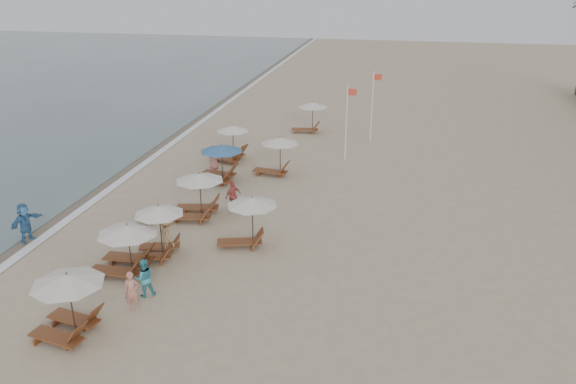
% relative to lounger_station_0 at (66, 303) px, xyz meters
% --- Properties ---
extents(ground, '(160.00, 160.00, 0.00)m').
position_rel_lounger_station_0_xyz_m(ground, '(5.95, 3.49, -1.24)').
color(ground, tan).
rests_on(ground, ground).
extents(wet_sand_band, '(3.20, 140.00, 0.01)m').
position_rel_lounger_station_0_xyz_m(wet_sand_band, '(-6.55, 13.49, -1.23)').
color(wet_sand_band, '#6B5E4C').
rests_on(wet_sand_band, ground).
extents(foam_line, '(0.50, 140.00, 0.02)m').
position_rel_lounger_station_0_xyz_m(foam_line, '(-5.25, 13.49, -1.23)').
color(foam_line, white).
rests_on(foam_line, ground).
extents(lounger_station_0, '(2.62, 2.39, 2.33)m').
position_rel_lounger_station_0_xyz_m(lounger_station_0, '(0.00, 0.00, 0.00)').
color(lounger_station_0, brown).
rests_on(lounger_station_0, ground).
extents(lounger_station_1, '(2.74, 2.43, 2.05)m').
position_rel_lounger_station_0_xyz_m(lounger_station_1, '(-0.15, 4.32, -0.19)').
color(lounger_station_1, brown).
rests_on(lounger_station_1, ground).
extents(lounger_station_2, '(2.37, 2.12, 2.34)m').
position_rel_lounger_station_0_xyz_m(lounger_station_2, '(0.62, 5.73, -0.03)').
color(lounger_station_2, brown).
rests_on(lounger_station_2, ground).
extents(lounger_station_3, '(2.77, 2.35, 2.29)m').
position_rel_lounger_station_0_xyz_m(lounger_station_3, '(0.79, 9.88, -0.13)').
color(lounger_station_3, brown).
rests_on(lounger_station_3, ground).
extents(lounger_station_4, '(2.72, 2.46, 2.15)m').
position_rel_lounger_station_0_xyz_m(lounger_station_4, '(0.27, 14.92, -0.10)').
color(lounger_station_4, brown).
rests_on(lounger_station_4, ground).
extents(lounger_station_5, '(2.56, 2.49, 2.29)m').
position_rel_lounger_station_0_xyz_m(lounger_station_5, '(-0.24, 18.63, -0.19)').
color(lounger_station_5, brown).
rests_on(lounger_station_5, ground).
extents(inland_station_0, '(2.73, 2.24, 2.22)m').
position_rel_lounger_station_0_xyz_m(inland_station_0, '(4.05, 7.48, 0.13)').
color(inland_station_0, brown).
rests_on(inland_station_0, ground).
extents(inland_station_1, '(2.77, 2.24, 2.22)m').
position_rel_lounger_station_0_xyz_m(inland_station_1, '(3.23, 16.62, 0.10)').
color(inland_station_1, brown).
rests_on(inland_station_1, ground).
extents(inland_station_2, '(2.70, 2.24, 2.22)m').
position_rel_lounger_station_0_xyz_m(inland_station_2, '(3.60, 26.03, 0.13)').
color(inland_station_2, brown).
rests_on(inland_station_2, ground).
extents(beachgoer_near, '(0.64, 0.52, 1.51)m').
position_rel_lounger_station_0_xyz_m(beachgoer_near, '(1.40, 1.80, -0.48)').
color(beachgoer_near, tan).
rests_on(beachgoer_near, ground).
extents(beachgoer_mid_a, '(0.93, 0.88, 1.52)m').
position_rel_lounger_station_0_xyz_m(beachgoer_mid_a, '(1.43, 2.76, -0.48)').
color(beachgoer_mid_a, teal).
rests_on(beachgoer_mid_a, ground).
extents(beachgoer_mid_b, '(1.25, 1.25, 1.74)m').
position_rel_lounger_station_0_xyz_m(beachgoer_mid_b, '(0.96, 6.03, -0.37)').
color(beachgoer_mid_b, olive).
rests_on(beachgoer_mid_b, ground).
extents(beachgoer_far_a, '(0.85, 1.00, 1.61)m').
position_rel_lounger_station_0_xyz_m(beachgoer_far_a, '(2.33, 11.02, -0.43)').
color(beachgoer_far_a, '#C4564E').
rests_on(beachgoer_far_a, ground).
extents(beachgoer_far_b, '(0.86, 0.84, 1.49)m').
position_rel_lounger_station_0_xyz_m(beachgoer_far_b, '(-0.63, 16.83, -0.49)').
color(beachgoer_far_b, '#A36358').
rests_on(beachgoer_far_b, ground).
extents(waterline_walker, '(0.90, 1.75, 1.81)m').
position_rel_lounger_station_0_xyz_m(waterline_walker, '(-5.74, 5.89, -0.33)').
color(waterline_walker, teal).
rests_on(waterline_walker, ground).
extents(flag_pole_near, '(0.59, 0.08, 4.73)m').
position_rel_lounger_station_0_xyz_m(flag_pole_near, '(6.95, 20.34, 1.37)').
color(flag_pole_near, silver).
rests_on(flag_pole_near, ground).
extents(flag_pole_far, '(0.60, 0.08, 4.94)m').
position_rel_lounger_station_0_xyz_m(flag_pole_far, '(8.24, 24.52, 1.48)').
color(flag_pole_far, silver).
rests_on(flag_pole_far, ground).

